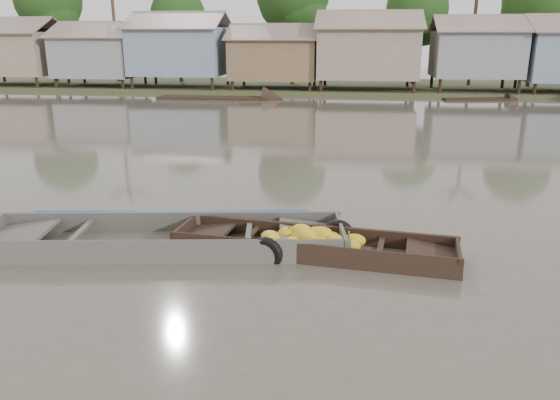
# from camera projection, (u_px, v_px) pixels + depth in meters

# --- Properties ---
(ground) EXTENTS (120.00, 120.00, 0.00)m
(ground) POSITION_uv_depth(u_px,v_px,m) (247.00, 260.00, 9.74)
(ground) COLOR #504A3D
(ground) RESTS_ON ground
(riverbank) EXTENTS (120.00, 12.47, 10.22)m
(riverbank) POSITION_uv_depth(u_px,v_px,m) (375.00, 46.00, 38.64)
(riverbank) COLOR #384723
(riverbank) RESTS_ON ground
(banana_boat) EXTENTS (5.30, 1.83, 0.71)m
(banana_boat) POSITION_uv_depth(u_px,v_px,m) (309.00, 245.00, 10.03)
(banana_boat) COLOR black
(banana_boat) RESTS_ON ground
(viewer_boat) EXTENTS (7.04, 2.78, 0.55)m
(viewer_boat) POSITION_uv_depth(u_px,v_px,m) (166.00, 243.00, 10.36)
(viewer_boat) COLOR #423E37
(viewer_boat) RESTS_ON ground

